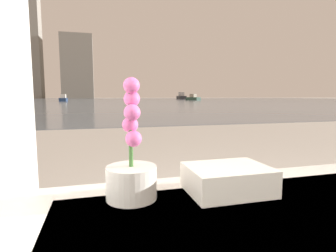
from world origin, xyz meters
The scene contains 8 objects.
potted_orchid centered at (-0.44, 0.88, 0.61)m, with size 0.14×0.14×0.35m.
towel_stack centered at (-0.15, 0.86, 0.56)m, with size 0.25×0.19×0.08m.
harbor_water centered at (0.00, 62.00, 0.01)m, with size 180.00×110.00×0.01m.
harbor_boat_0 centered at (19.65, 53.70, 0.48)m, with size 2.44×3.76×1.33m.
harbor_boat_2 centered at (23.15, 72.58, 0.72)m, with size 2.35×5.50×2.00m.
harbor_boat_3 centered at (-5.85, 46.83, 0.42)m, with size 1.07×3.11×1.17m.
skyline_tower_1 centered at (-25.05, 118.00, 30.89)m, with size 7.02×7.83×61.78m.
skyline_tower_2 centered at (-7.81, 118.00, 12.95)m, with size 12.52×11.39×25.90m.
Camera 1 is at (-0.53, 0.16, 0.82)m, focal length 28.00 mm.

